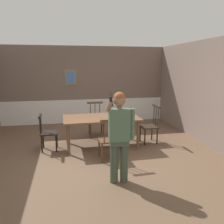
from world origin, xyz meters
TOP-DOWN VIEW (x-y plane):
  - ground_plane at (0.00, 0.00)m, footprint 7.24×7.24m
  - room_back_partition at (-0.00, 3.29)m, footprint 5.97×0.17m
  - room_right_partition at (2.99, -0.01)m, footprint 0.13×6.58m
  - dining_table at (0.19, 0.59)m, footprint 1.92×1.08m
  - chair_near_window at (-1.15, 0.56)m, footprint 0.42×0.42m
  - chair_by_doorway at (0.17, 1.50)m, footprint 0.47×0.47m
  - chair_at_table_head at (1.52, 0.62)m, footprint 0.45×0.45m
  - chair_opposite_corner at (0.20, -0.32)m, footprint 0.45×0.45m
  - person_figure at (0.21, -1.32)m, footprint 0.52×0.22m

SIDE VIEW (x-z plane):
  - ground_plane at x=0.00m, z-range 0.00..0.00m
  - chair_near_window at x=-1.15m, z-range 0.00..0.91m
  - chair_opposite_corner at x=0.20m, z-range -0.01..0.95m
  - chair_at_table_head at x=1.52m, z-range -0.03..0.99m
  - chair_by_doorway at x=0.17m, z-range -0.01..0.99m
  - dining_table at x=0.19m, z-range 0.31..1.08m
  - person_figure at x=0.21m, z-range 0.11..1.74m
  - room_back_partition at x=0.00m, z-range -0.05..2.68m
  - room_right_partition at x=2.99m, z-range 0.00..2.73m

